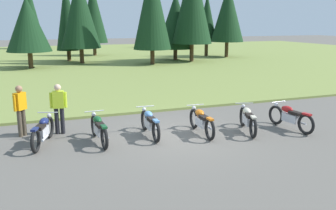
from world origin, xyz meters
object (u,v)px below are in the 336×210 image
(motorcycle_cream, at_px, (248,119))
(rider_checking_bike, at_px, (59,106))
(motorcycle_sky_blue, at_px, (150,123))
(rider_with_back_turned, at_px, (20,108))
(motorcycle_british_green, at_px, (99,129))
(motorcycle_orange, at_px, (201,121))
(motorcycle_navy, at_px, (43,131))
(motorcycle_red, at_px, (290,117))

(motorcycle_cream, relative_size, rider_checking_bike, 1.21)
(motorcycle_sky_blue, distance_m, rider_with_back_turned, 4.19)
(motorcycle_sky_blue, distance_m, rider_checking_bike, 3.05)
(rider_with_back_turned, bearing_deg, rider_checking_bike, -8.02)
(motorcycle_british_green, height_order, motorcycle_orange, same)
(motorcycle_sky_blue, bearing_deg, motorcycle_cream, -12.72)
(motorcycle_british_green, xyz_separation_m, rider_with_back_turned, (-2.22, 1.54, 0.51))
(motorcycle_sky_blue, bearing_deg, motorcycle_navy, 174.56)
(motorcycle_red, distance_m, rider_checking_bike, 7.84)
(motorcycle_sky_blue, relative_size, motorcycle_orange, 1.00)
(motorcycle_british_green, relative_size, motorcycle_red, 1.00)
(motorcycle_navy, bearing_deg, rider_with_back_turned, 117.44)
(motorcycle_orange, height_order, motorcycle_red, same)
(motorcycle_british_green, bearing_deg, motorcycle_red, -7.99)
(motorcycle_red, bearing_deg, motorcycle_british_green, 172.01)
(motorcycle_british_green, xyz_separation_m, rider_checking_bike, (-1.04, 1.38, 0.51))
(motorcycle_orange, bearing_deg, motorcycle_british_green, 174.59)
(motorcycle_orange, distance_m, rider_with_back_turned, 5.87)
(motorcycle_red, relative_size, rider_with_back_turned, 1.26)
(rider_with_back_turned, bearing_deg, motorcycle_british_green, -34.88)
(motorcycle_navy, height_order, motorcycle_sky_blue, same)
(motorcycle_red, bearing_deg, motorcycle_cream, 170.69)
(motorcycle_cream, xyz_separation_m, rider_with_back_turned, (-7.12, 2.20, 0.51))
(motorcycle_orange, height_order, rider_checking_bike, rider_checking_bike)
(motorcycle_sky_blue, height_order, motorcycle_orange, same)
(motorcycle_cream, bearing_deg, motorcycle_british_green, 172.43)
(motorcycle_british_green, xyz_separation_m, motorcycle_orange, (3.33, -0.32, 0.00))
(rider_checking_bike, distance_m, rider_with_back_turned, 1.18)
(motorcycle_british_green, relative_size, rider_with_back_turned, 1.26)
(motorcycle_sky_blue, distance_m, motorcycle_orange, 1.71)
(motorcycle_british_green, height_order, motorcycle_red, same)
(motorcycle_red, height_order, rider_with_back_turned, rider_with_back_turned)
(motorcycle_navy, bearing_deg, rider_checking_bike, 59.96)
(motorcycle_british_green, distance_m, motorcycle_cream, 4.94)
(motorcycle_cream, xyz_separation_m, motorcycle_red, (1.54, -0.25, 0.00))
(motorcycle_navy, relative_size, rider_checking_bike, 1.21)
(motorcycle_sky_blue, relative_size, rider_checking_bike, 1.26)
(motorcycle_navy, distance_m, motorcycle_red, 8.16)
(motorcycle_cream, xyz_separation_m, rider_checking_bike, (-5.95, 2.03, 0.51))
(motorcycle_cream, bearing_deg, rider_with_back_turned, 162.85)
(motorcycle_cream, bearing_deg, motorcycle_orange, 167.91)
(motorcycle_british_green, xyz_separation_m, motorcycle_red, (6.44, -0.90, 0.00))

